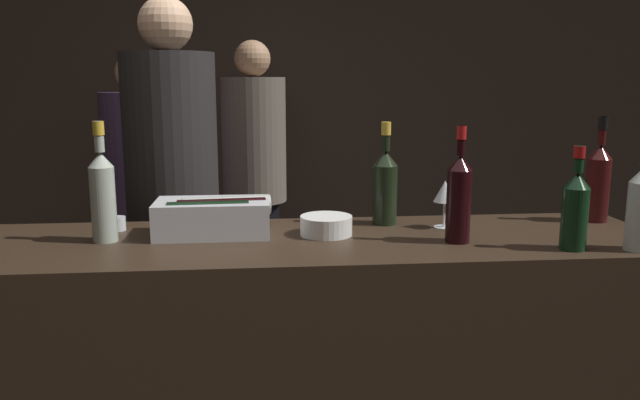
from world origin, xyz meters
TOP-DOWN VIEW (x-y plane):
  - wall_back_chalkboard at (0.00, 2.54)m, footprint 6.40×0.06m
  - bar_counter at (0.00, 0.30)m, footprint 2.22×0.61m
  - ice_bin_with_bottles at (-0.34, 0.38)m, footprint 0.38×0.20m
  - bowl_white at (0.02, 0.35)m, footprint 0.17×0.17m
  - wine_glass at (0.44, 0.41)m, footprint 0.08×0.08m
  - candle_votive at (-0.68, 0.48)m, footprint 0.06×0.06m
  - red_wine_bottle_burgundy at (0.74, 0.10)m, footprint 0.08×0.08m
  - champagne_bottle at (0.24, 0.49)m, footprint 0.09×0.09m
  - rose_wine_bottle at (-0.68, 0.33)m, footprint 0.08×0.08m
  - red_wine_bottle_black_foil at (1.01, 0.46)m, footprint 0.08×0.08m
  - red_wine_bottle_tall at (0.42, 0.22)m, footprint 0.08×0.08m
  - person_in_hoodie at (-0.55, 0.90)m, footprint 0.37×0.37m
  - person_blond_tee at (-0.87, 1.94)m, footprint 0.40×0.40m
  - person_grey_polo at (-0.23, 2.06)m, footprint 0.38×0.38m

SIDE VIEW (x-z plane):
  - bar_counter at x=0.00m, z-range 0.00..1.00m
  - person_blond_tee at x=-0.87m, z-range 0.08..1.73m
  - person_grey_polo at x=-0.23m, z-range 0.10..1.83m
  - person_in_hoodie at x=-0.55m, z-range 0.11..1.93m
  - candle_votive at x=-0.68m, z-range 1.00..1.05m
  - bowl_white at x=0.02m, z-range 1.00..1.07m
  - ice_bin_with_bottles at x=-0.34m, z-range 1.01..1.13m
  - wine_glass at x=0.44m, z-range 1.04..1.21m
  - red_wine_bottle_burgundy at x=0.74m, z-range 0.97..1.29m
  - champagne_bottle at x=0.24m, z-range 0.96..1.32m
  - red_wine_bottle_tall at x=0.42m, z-range 0.97..1.33m
  - red_wine_bottle_black_foil at x=1.01m, z-range 0.96..1.34m
  - rose_wine_bottle at x=-0.68m, z-range 0.97..1.35m
  - wall_back_chalkboard at x=0.00m, z-range 0.00..2.80m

